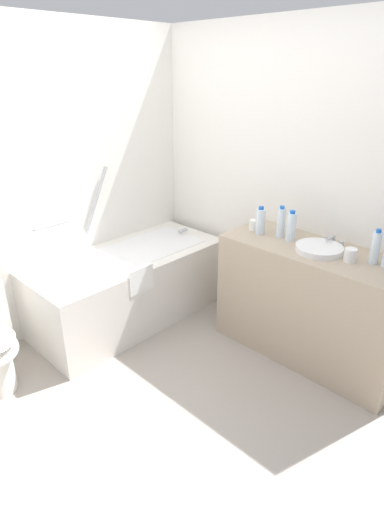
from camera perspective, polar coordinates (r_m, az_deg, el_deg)
ground_plane at (r=2.90m, az=-8.22°, el=-18.87°), size 4.02×4.02×0.00m
wall_back_tiled at (r=3.31m, az=-22.68°, el=8.11°), size 3.42×0.10×2.32m
wall_right_mirror at (r=3.39m, az=12.03°, el=9.77°), size 0.10×2.73×2.32m
bathtub at (r=3.57m, az=-8.54°, el=-3.81°), size 1.63×0.72×1.25m
vanity_counter at (r=3.16m, az=15.82°, el=-6.19°), size 0.52×1.33×0.84m
sink_basin at (r=2.94m, az=16.91°, el=0.95°), size 0.31×0.31×0.04m
sink_faucet at (r=3.09m, az=18.56°, el=2.06°), size 0.13×0.15×0.07m
water_bottle_0 at (r=3.05m, az=13.33°, el=3.91°), size 0.07×0.07×0.22m
water_bottle_1 at (r=3.14m, az=9.28°, el=4.68°), size 0.07×0.07×0.21m
water_bottle_2 at (r=3.10m, az=12.00°, el=4.47°), size 0.06×0.06×0.24m
water_bottle_5 at (r=2.85m, az=23.69°, el=1.06°), size 0.06×0.06×0.23m
drinking_glass_0 at (r=2.84m, az=20.74°, el=0.11°), size 0.08×0.08×0.09m
drinking_glass_1 at (r=3.22m, az=8.39°, el=4.18°), size 0.07×0.07×0.08m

